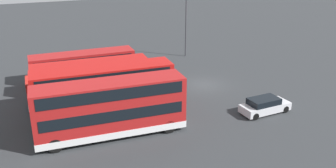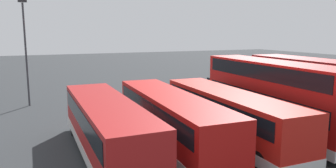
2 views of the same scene
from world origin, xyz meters
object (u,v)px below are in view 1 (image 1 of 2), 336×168
Objects in this scene: bus_single_deck_third at (92,86)px; lamp_post_tall at (186,18)px; bus_double_decker_near_end at (111,107)px; waste_bin_yellow at (172,85)px; car_hatchback_silver at (265,106)px; bus_double_decker_second at (104,90)px; bus_single_deck_fourth at (91,74)px; bus_single_deck_fifth at (83,64)px.

bus_single_deck_third is 18.53m from lamp_post_tall.
bus_double_decker_near_end is 12.43× the size of waste_bin_yellow.
car_hatchback_silver is at bearing -94.37° from bus_double_decker_near_end.
bus_double_decker_second is 14.32m from car_hatchback_silver.
lamp_post_tall reaches higher than waste_bin_yellow.
bus_double_decker_second is 12.75× the size of waste_bin_yellow.
bus_single_deck_fourth reaches higher than car_hatchback_silver.
waste_bin_yellow is at bearing 149.01° from lamp_post_tall.
waste_bin_yellow is at bearing -131.77° from bus_single_deck_fifth.
bus_single_deck_fourth is at bearing -9.79° from bus_single_deck_third.
bus_single_deck_third is 0.97× the size of bus_single_deck_fourth.
waste_bin_yellow is at bearing -89.96° from bus_single_deck_third.
bus_single_deck_fifth is 1.27× the size of lamp_post_tall.
lamp_post_tall reaches higher than bus_double_decker_near_end.
lamp_post_tall is at bearing -39.11° from bus_double_decker_near_end.
lamp_post_tall is (7.20, -14.14, 3.61)m from bus_single_deck_fourth.
bus_single_deck_third is (3.69, 0.45, -0.83)m from bus_double_decker_second.
bus_single_deck_fourth is 1.05× the size of bus_single_deck_fifth.
car_hatchback_silver is at bearing -121.10° from bus_single_deck_third.
car_hatchback_silver is (-11.82, -13.28, -0.92)m from bus_single_deck_fourth.
bus_double_decker_second is at bearing -5.12° from bus_double_decker_near_end.
bus_double_decker_near_end is 1.02× the size of bus_single_deck_fifth.
bus_single_deck_fifth is at bearing -1.08° from bus_double_decker_near_end.
lamp_post_tall is 9.55× the size of waste_bin_yellow.
bus_single_deck_fourth is at bearing 48.34° from car_hatchback_silver.
bus_single_deck_fifth is (7.10, -0.40, -0.00)m from bus_single_deck_third.
lamp_post_tall is (14.33, -14.28, 2.78)m from bus_double_decker_second.
bus_double_decker_near_end reaches higher than car_hatchback_silver.
bus_single_deck_fifth is at bearing 103.90° from lamp_post_tall.
bus_single_deck_third is at bearing 58.90° from car_hatchback_silver.
bus_single_deck_fourth is 16.27m from lamp_post_tall.
bus_single_deck_fifth reaches higher than waste_bin_yellow.
bus_double_decker_second is at bearing 178.86° from bus_single_deck_fourth.
car_hatchback_silver is at bearing -131.66° from bus_single_deck_fourth.
bus_double_decker_near_end is 3.65m from bus_double_decker_second.
bus_double_decker_second is 7.18m from bus_single_deck_fourth.
bus_single_deck_fifth is 12.16× the size of waste_bin_yellow.
waste_bin_yellow is (0.01, -8.34, -1.15)m from bus_single_deck_third.
lamp_post_tall is at bearing -2.57° from car_hatchback_silver.
bus_single_deck_fifth is at bearing 0.28° from bus_double_decker_second.
lamp_post_tall is (19.01, -0.85, 4.53)m from car_hatchback_silver.
bus_single_deck_fourth is at bearing -1.14° from bus_double_decker_second.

